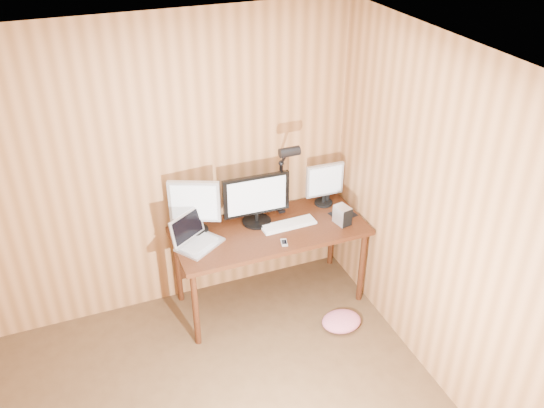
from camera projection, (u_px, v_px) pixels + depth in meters
room_shell at (216, 349)px, 2.92m from camera, size 4.00×4.00×4.00m
desk at (267, 237)px, 4.89m from camera, size 1.60×0.70×0.75m
monitor_center at (256, 199)px, 4.74m from camera, size 0.57×0.25×0.44m
monitor_left at (195, 205)px, 4.61m from camera, size 0.39×0.20×0.47m
monitor_right at (325, 183)px, 5.01m from camera, size 0.34×0.16×0.39m
laptop at (194, 237)px, 4.56m from camera, size 0.44×0.42×0.25m
keyboard at (289, 224)px, 4.81m from camera, size 0.47×0.16×0.02m
mousepad at (343, 214)px, 4.96m from camera, size 0.23×0.20×0.00m
mouse at (343, 212)px, 4.95m from camera, size 0.07×0.11×0.04m
hard_drive at (342, 215)px, 4.81m from camera, size 0.12×0.16×0.16m
phone at (284, 242)px, 4.59m from camera, size 0.07×0.10×0.01m
speaker at (327, 195)px, 5.13m from camera, size 0.05×0.05×0.12m
desk_lamp at (285, 170)px, 4.71m from camera, size 0.17×0.24×0.73m
fabric_pile at (341, 321)px, 4.83m from camera, size 0.34×0.29×0.11m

